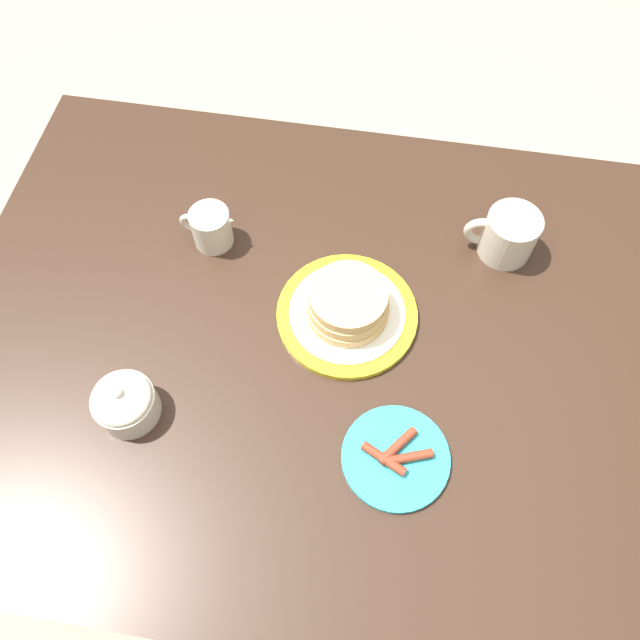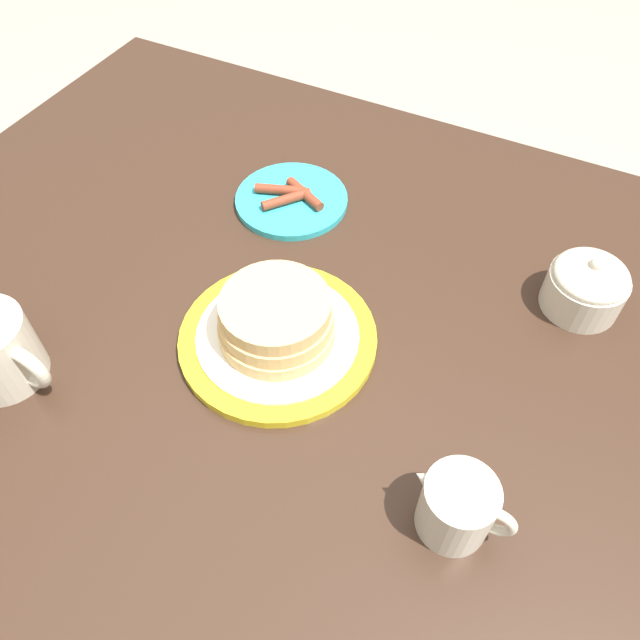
# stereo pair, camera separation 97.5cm
# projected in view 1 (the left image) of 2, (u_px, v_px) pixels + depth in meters

# --- Properties ---
(ground_plane) EXTENTS (8.00, 8.00, 0.00)m
(ground_plane) POSITION_uv_depth(u_px,v_px,m) (325.00, 463.00, 1.66)
(ground_plane) COLOR gray
(dining_table) EXTENTS (1.26, 0.94, 0.73)m
(dining_table) POSITION_uv_depth(u_px,v_px,m) (327.00, 368.00, 1.12)
(dining_table) COLOR #332116
(dining_table) RESTS_ON ground_plane
(pancake_plate) EXTENTS (0.23, 0.23, 0.07)m
(pancake_plate) POSITION_uv_depth(u_px,v_px,m) (347.00, 308.00, 1.01)
(pancake_plate) COLOR gold
(pancake_plate) RESTS_ON dining_table
(side_plate_bacon) EXTENTS (0.16, 0.16, 0.02)m
(side_plate_bacon) POSITION_uv_depth(u_px,v_px,m) (396.00, 457.00, 0.92)
(side_plate_bacon) COLOR #2DADBC
(side_plate_bacon) RESTS_ON dining_table
(coffee_mug) EXTENTS (0.12, 0.09, 0.09)m
(coffee_mug) POSITION_uv_depth(u_px,v_px,m) (507.00, 235.00, 1.06)
(coffee_mug) COLOR beige
(coffee_mug) RESTS_ON dining_table
(creamer_pitcher) EXTENTS (0.10, 0.07, 0.08)m
(creamer_pitcher) POSITION_uv_depth(u_px,v_px,m) (212.00, 227.00, 1.08)
(creamer_pitcher) COLOR beige
(creamer_pitcher) RESTS_ON dining_table
(sugar_bowl) EXTENTS (0.09, 0.09, 0.08)m
(sugar_bowl) POSITION_uv_depth(u_px,v_px,m) (124.00, 402.00, 0.93)
(sugar_bowl) COLOR beige
(sugar_bowl) RESTS_ON dining_table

